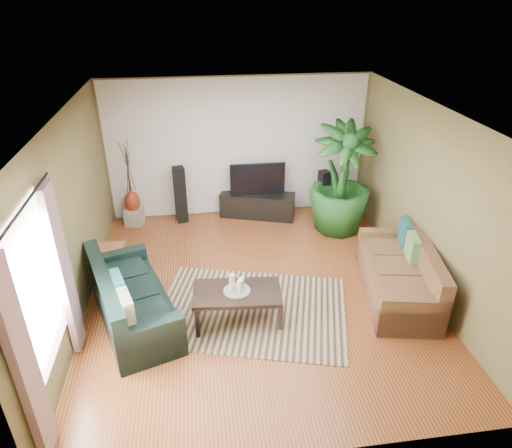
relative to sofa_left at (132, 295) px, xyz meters
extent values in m
plane|color=#954D26|center=(1.77, 0.42, -0.42)|extent=(5.50, 5.50, 0.00)
plane|color=white|center=(1.77, 0.42, 2.28)|extent=(5.50, 5.50, 0.00)
plane|color=brown|center=(1.77, 3.17, 0.93)|extent=(5.00, 0.00, 5.00)
plane|color=brown|center=(1.77, -2.33, 0.93)|extent=(5.00, 0.00, 5.00)
plane|color=brown|center=(-0.73, 0.42, 0.92)|extent=(0.00, 5.50, 5.50)
plane|color=brown|center=(4.27, 0.42, 0.92)|extent=(0.00, 5.50, 5.50)
plane|color=white|center=(1.77, 3.16, 0.93)|extent=(4.90, 0.00, 4.90)
plane|color=white|center=(-0.71, -1.18, 0.97)|extent=(0.00, 1.80, 1.80)
cube|color=gray|center=(-0.66, -1.93, 0.72)|extent=(0.08, 0.35, 2.20)
cube|color=gray|center=(-0.66, -0.43, 0.72)|extent=(0.08, 0.35, 2.20)
cylinder|color=black|center=(-0.66, -1.18, 1.87)|extent=(0.03, 1.90, 0.03)
cube|color=black|center=(0.00, 0.00, 0.00)|extent=(1.45, 2.15, 0.85)
cube|color=brown|center=(3.80, 0.06, 0.00)|extent=(1.24, 2.10, 0.85)
cube|color=tan|center=(1.62, -0.03, -0.42)|extent=(3.06, 2.52, 0.01)
cube|color=black|center=(1.40, -0.20, -0.18)|extent=(1.23, 0.74, 0.48)
cylinder|color=gray|center=(1.40, -0.20, 0.07)|extent=(0.37, 0.37, 0.02)
cylinder|color=#F3EDCE|center=(1.34, -0.17, 0.19)|extent=(0.08, 0.08, 0.24)
cylinder|color=white|center=(1.44, -0.24, 0.17)|extent=(0.08, 0.08, 0.18)
cylinder|color=beige|center=(1.47, -0.14, 0.15)|extent=(0.08, 0.08, 0.15)
cube|color=black|center=(2.12, 2.92, -0.18)|extent=(1.52, 0.86, 0.48)
cube|color=black|center=(2.12, 2.92, 0.37)|extent=(1.07, 0.06, 0.63)
cube|color=black|center=(0.63, 2.92, 0.13)|extent=(0.25, 0.26, 1.11)
cube|color=black|center=(3.36, 2.62, 0.08)|extent=(0.23, 0.24, 1.01)
imported|color=#184A1B|center=(3.54, 2.17, 0.59)|extent=(1.17, 1.17, 2.03)
cylinder|color=black|center=(3.54, 2.17, -0.28)|extent=(0.37, 0.37, 0.29)
cube|color=#999997|center=(-0.28, 2.92, -0.26)|extent=(0.37, 0.37, 0.32)
ellipsoid|color=maroon|center=(-0.28, 2.92, 0.05)|extent=(0.30, 0.30, 0.41)
cube|color=brown|center=(-0.48, 1.17, -0.18)|extent=(0.48, 0.48, 0.49)
camera|label=1|loc=(0.97, -5.17, 3.73)|focal=32.00mm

